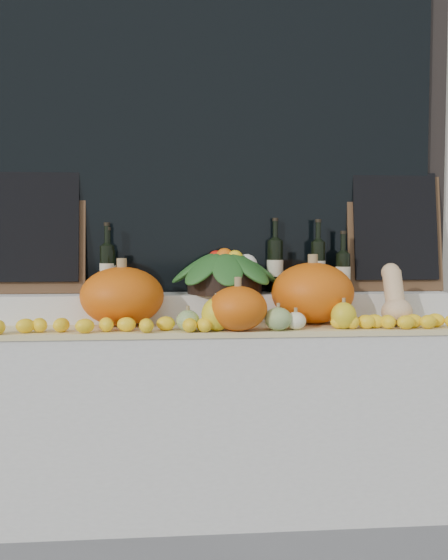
# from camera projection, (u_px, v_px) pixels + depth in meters

# --- Properties ---
(storefront_facade) EXTENTS (7.00, 0.94, 4.50)m
(storefront_facade) POSITION_uv_depth(u_px,v_px,m) (212.00, 78.00, 3.62)
(storefront_facade) COLOR beige
(storefront_facade) RESTS_ON ground
(display_sill) EXTENTS (2.30, 0.55, 0.88)m
(display_sill) POSITION_uv_depth(u_px,v_px,m) (223.00, 419.00, 3.01)
(display_sill) COLOR silver
(display_sill) RESTS_ON ground
(rear_tier) EXTENTS (2.30, 0.25, 0.16)m
(rear_tier) POSITION_uv_depth(u_px,v_px,m) (220.00, 309.00, 3.13)
(rear_tier) COLOR silver
(rear_tier) RESTS_ON display_sill
(straw_bedding) EXTENTS (2.10, 0.32, 0.02)m
(straw_bedding) POSITION_uv_depth(u_px,v_px,m) (225.00, 330.00, 2.86)
(straw_bedding) COLOR tan
(straw_bedding) RESTS_ON display_sill
(pumpkin_left) EXTENTS (0.50, 0.50, 0.28)m
(pumpkin_left) POSITION_uv_depth(u_px,v_px,m) (122.00, 296.00, 2.91)
(pumpkin_left) COLOR #DE5D0B
(pumpkin_left) RESTS_ON straw_bedding
(pumpkin_right) EXTENTS (0.47, 0.47, 0.29)m
(pumpkin_right) POSITION_uv_depth(u_px,v_px,m) (313.00, 293.00, 2.99)
(pumpkin_right) COLOR #DE5D0B
(pumpkin_right) RESTS_ON straw_bedding
(pumpkin_center) EXTENTS (0.34, 0.34, 0.20)m
(pumpkin_center) POSITION_uv_depth(u_px,v_px,m) (238.00, 308.00, 2.75)
(pumpkin_center) COLOR #DE5D0B
(pumpkin_center) RESTS_ON straw_bedding
(butternut_squash) EXTENTS (0.14, 0.21, 0.29)m
(butternut_squash) POSITION_uv_depth(u_px,v_px,m) (395.00, 299.00, 2.93)
(butternut_squash) COLOR #DEB282
(butternut_squash) RESTS_ON straw_bedding
(decorative_gourds) EXTENTS (0.81, 0.15, 0.17)m
(decorative_gourds) POSITION_uv_depth(u_px,v_px,m) (259.00, 317.00, 2.76)
(decorative_gourds) COLOR #2F6B20
(decorative_gourds) RESTS_ON straw_bedding
(lemon_heap) EXTENTS (2.20, 0.16, 0.06)m
(lemon_heap) POSITION_uv_depth(u_px,v_px,m) (227.00, 324.00, 2.75)
(lemon_heap) COLOR yellow
(lemon_heap) RESTS_ON straw_bedding
(produce_bowl) EXTENTS (0.57, 0.57, 0.24)m
(produce_bowl) POSITION_uv_depth(u_px,v_px,m) (225.00, 271.00, 3.10)
(produce_bowl) COLOR black
(produce_bowl) RESTS_ON rear_tier
(wine_bottle_far_left) EXTENTS (0.08, 0.08, 0.35)m
(wine_bottle_far_left) POSITION_uv_depth(u_px,v_px,m) (107.00, 269.00, 3.07)
(wine_bottle_far_left) COLOR black
(wine_bottle_far_left) RESTS_ON rear_tier
(wine_bottle_near_left) EXTENTS (0.08, 0.08, 0.33)m
(wine_bottle_near_left) POSITION_uv_depth(u_px,v_px,m) (108.00, 271.00, 3.08)
(wine_bottle_near_left) COLOR black
(wine_bottle_near_left) RESTS_ON rear_tier
(wine_bottle_tall) EXTENTS (0.08, 0.08, 0.38)m
(wine_bottle_tall) POSITION_uv_depth(u_px,v_px,m) (275.00, 265.00, 3.19)
(wine_bottle_tall) COLOR black
(wine_bottle_tall) RESTS_ON rear_tier
(wine_bottle_near_right) EXTENTS (0.08, 0.08, 0.37)m
(wine_bottle_near_right) POSITION_uv_depth(u_px,v_px,m) (318.00, 266.00, 3.17)
(wine_bottle_near_right) COLOR black
(wine_bottle_near_right) RESTS_ON rear_tier
(wine_bottle_far_right) EXTENTS (0.08, 0.08, 0.31)m
(wine_bottle_far_right) POSITION_uv_depth(u_px,v_px,m) (343.00, 272.00, 3.16)
(wine_bottle_far_right) COLOR black
(wine_bottle_far_right) RESTS_ON rear_tier
(chalkboard_left) EXTENTS (0.50, 0.12, 0.62)m
(chalkboard_left) POSITION_uv_depth(u_px,v_px,m) (34.00, 229.00, 3.09)
(chalkboard_left) COLOR #4C331E
(chalkboard_left) RESTS_ON rear_tier
(chalkboard_right) EXTENTS (0.50, 0.12, 0.62)m
(chalkboard_right) POSITION_uv_depth(u_px,v_px,m) (395.00, 229.00, 3.25)
(chalkboard_right) COLOR #4C331E
(chalkboard_right) RESTS_ON rear_tier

